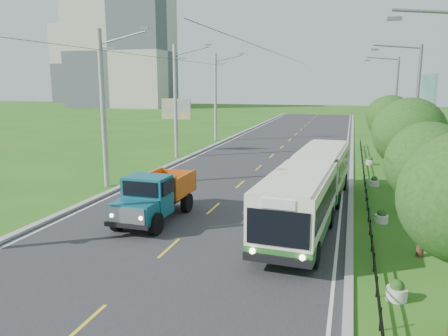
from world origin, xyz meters
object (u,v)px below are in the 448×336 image
at_px(tree_fifth, 391,121).
at_px(pole_far, 216,97).
at_px(tree_fourth, 398,132).
at_px(streetlight_far, 394,102).
at_px(bus, 312,183).
at_px(dump_truck, 155,193).
at_px(pole_near, 104,109).
at_px(billboard_right, 428,101).
at_px(billboard_left, 176,112).
at_px(planter_front, 397,291).
at_px(planter_mid, 374,182).
at_px(planter_near, 381,217).
at_px(planter_far, 370,161).
at_px(tree_second, 428,168).
at_px(tree_back, 385,117).
at_px(pole_mid, 176,101).
at_px(streetlight_mid, 413,112).
at_px(tree_third, 410,137).

bearing_deg(tree_fifth, pole_far, 144.64).
bearing_deg(tree_fourth, streetlight_far, 86.75).
bearing_deg(bus, tree_fourth, 63.64).
relative_size(bus, dump_truck, 2.66).
distance_m(pole_near, billboard_right, 23.32).
relative_size(billboard_left, billboard_right, 0.71).
xyz_separation_m(planter_front, planter_mid, (0.00, 16.00, 0.00)).
relative_size(tree_fifth, planter_near, 8.66).
relative_size(tree_fifth, planter_far, 8.66).
relative_size(tree_second, dump_truck, 0.92).
xyz_separation_m(planter_far, billboard_left, (-18.10, 2.00, 3.58)).
bearing_deg(planter_near, planter_far, 90.00).
bearing_deg(tree_second, planter_far, 93.62).
bearing_deg(billboard_left, tree_back, 6.31).
xyz_separation_m(tree_fifth, planter_mid, (-1.26, -6.14, -3.57)).
bearing_deg(planter_near, streetlight_far, 84.70).
xyz_separation_m(tree_fourth, streetlight_far, (0.79, 13.86, 1.32)).
distance_m(pole_mid, tree_fourth, 19.43).
height_order(streetlight_mid, billboard_left, streetlight_mid).
height_order(pole_mid, tree_third, pole_mid).
relative_size(streetlight_mid, planter_front, 13.54).
relative_size(streetlight_mid, planter_mid, 13.54).
xyz_separation_m(tree_fourth, tree_back, (0.00, 12.00, 0.07)).
distance_m(pole_far, tree_third, 30.78).
bearing_deg(streetlight_mid, tree_second, -93.79).
bearing_deg(streetlight_far, planter_front, -93.89).
bearing_deg(bus, dump_truck, -156.40).
bearing_deg(planter_front, pole_near, 146.88).
relative_size(pole_mid, dump_truck, 1.74).
bearing_deg(planter_far, tree_fifth, -55.95).
distance_m(billboard_left, bus, 23.31).
xyz_separation_m(tree_fifth, billboard_right, (2.44, -0.14, 1.49)).
relative_size(tree_third, streetlight_far, 0.66).
height_order(pole_mid, tree_fourth, pole_mid).
xyz_separation_m(pole_near, streetlight_far, (18.90, 19.00, -0.19)).
bearing_deg(streetlight_far, planter_far, -108.80).
distance_m(planter_front, planter_near, 8.00).
height_order(planter_front, billboard_left, billboard_left).
bearing_deg(pole_mid, billboard_left, 112.42).
distance_m(planter_far, bus, 16.40).
bearing_deg(streetlight_mid, pole_mid, 159.68).
xyz_separation_m(pole_mid, tree_fifth, (18.12, -0.86, -1.24)).
height_order(tree_fourth, planter_near, tree_fourth).
relative_size(tree_second, planter_far, 7.91).
bearing_deg(billboard_right, planter_far, 151.61).
distance_m(pole_near, pole_mid, 12.00).
height_order(pole_mid, planter_near, pole_mid).
bearing_deg(billboard_right, tree_back, 111.70).
relative_size(planter_near, billboard_right, 0.09).
xyz_separation_m(planter_front, billboard_left, (-18.10, 26.00, 3.58)).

